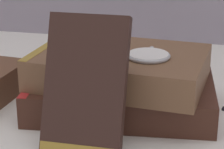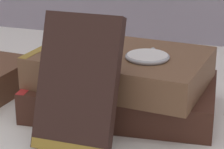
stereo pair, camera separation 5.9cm
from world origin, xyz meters
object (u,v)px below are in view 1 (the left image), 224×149
(book_flat_top, at_px, (116,67))
(book_leaning_front, at_px, (85,89))
(book_flat_bottom, at_px, (118,95))
(pocket_watch, at_px, (149,55))
(reading_glasses, at_px, (108,71))

(book_flat_top, height_order, book_leaning_front, book_leaning_front)
(book_flat_bottom, height_order, book_flat_top, book_flat_top)
(book_flat_bottom, distance_m, book_flat_top, 0.04)
(pocket_watch, height_order, reading_glasses, pocket_watch)
(book_flat_bottom, relative_size, pocket_watch, 4.37)
(book_flat_top, distance_m, book_leaning_front, 0.11)
(pocket_watch, bearing_deg, book_flat_bottom, 162.10)
(book_flat_bottom, bearing_deg, pocket_watch, -23.39)
(book_flat_top, bearing_deg, book_leaning_front, -91.28)
(book_flat_bottom, xyz_separation_m, book_flat_top, (-0.00, -0.00, 0.04))
(book_leaning_front, distance_m, pocket_watch, 0.11)
(book_flat_bottom, distance_m, book_leaning_front, 0.12)
(book_leaning_front, bearing_deg, pocket_watch, 59.07)
(book_flat_bottom, bearing_deg, reading_glasses, 102.82)
(book_leaning_front, bearing_deg, book_flat_bottom, 82.50)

